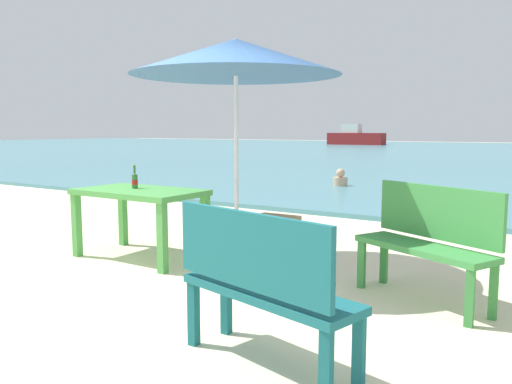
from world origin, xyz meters
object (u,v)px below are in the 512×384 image
at_px(beer_bottle_amber, 135,180).
at_px(patio_umbrella, 236,58).
at_px(picnic_table_green, 140,199).
at_px(bench_teal_center, 260,280).
at_px(bench_green_left, 429,236).
at_px(side_table_wood, 272,235).
at_px(swimmer_person, 340,179).
at_px(boat_fishing_trawler, 355,137).

relative_size(beer_bottle_amber, patio_umbrella, 0.12).
distance_m(picnic_table_green, beer_bottle_amber, 0.23).
bearing_deg(patio_umbrella, bench_teal_center, -51.82).
xyz_separation_m(beer_bottle_amber, bench_green_left, (3.15, 0.19, -0.31)).
bearing_deg(beer_bottle_amber, side_table_wood, 11.16).
xyz_separation_m(side_table_wood, bench_teal_center, (1.07, -1.91, 0.19)).
height_order(picnic_table_green, bench_green_left, bench_green_left).
xyz_separation_m(picnic_table_green, patio_umbrella, (1.10, 0.28, 1.47)).
xyz_separation_m(beer_bottle_amber, side_table_wood, (1.58, 0.31, -0.50)).
distance_m(beer_bottle_amber, swimmer_person, 7.40).
bearing_deg(swimmer_person, picnic_table_green, -83.54).
bearing_deg(beer_bottle_amber, bench_green_left, 3.48).
height_order(swimmer_person, boat_fishing_trawler, boat_fishing_trawler).
bearing_deg(side_table_wood, picnic_table_green, -166.67).
relative_size(beer_bottle_amber, side_table_wood, 0.49).
bearing_deg(picnic_table_green, boat_fishing_trawler, 108.75).
bearing_deg(side_table_wood, bench_green_left, -4.41).
bearing_deg(swimmer_person, patio_umbrella, -74.77).
relative_size(beer_bottle_amber, boat_fishing_trawler, 0.05).
bearing_deg(side_table_wood, swimmer_person, 108.22).
bearing_deg(side_table_wood, boat_fishing_trawler, 110.81).
distance_m(picnic_table_green, swimmer_person, 7.43).
bearing_deg(swimmer_person, side_table_wood, -71.78).
height_order(bench_teal_center, swimmer_person, bench_teal_center).
height_order(side_table_wood, boat_fishing_trawler, boat_fishing_trawler).
xyz_separation_m(beer_bottle_amber, patio_umbrella, (1.20, 0.24, 1.26)).
xyz_separation_m(patio_umbrella, side_table_wood, (0.38, 0.07, -1.76)).
distance_m(beer_bottle_amber, boat_fishing_trawler, 41.87).
bearing_deg(picnic_table_green, bench_green_left, 4.30).
bearing_deg(bench_teal_center, swimmer_person, 110.71).
height_order(side_table_wood, swimmer_person, side_table_wood).
xyz_separation_m(beer_bottle_amber, boat_fishing_trawler, (-13.37, 39.67, -0.11)).
distance_m(bench_teal_center, bench_green_left, 1.86).
distance_m(patio_umbrella, boat_fishing_trawler, 42.06).
bearing_deg(bench_green_left, bench_teal_center, -105.59).
xyz_separation_m(bench_green_left, boat_fishing_trawler, (-16.52, 39.48, 0.20)).
bearing_deg(side_table_wood, patio_umbrella, -169.22).
height_order(picnic_table_green, patio_umbrella, patio_umbrella).
xyz_separation_m(bench_teal_center, swimmer_person, (-3.38, 8.94, -0.30)).
relative_size(bench_green_left, boat_fishing_trawler, 0.25).
xyz_separation_m(bench_teal_center, bench_green_left, (0.50, 1.79, 0.00)).
distance_m(patio_umbrella, bench_green_left, 2.51).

